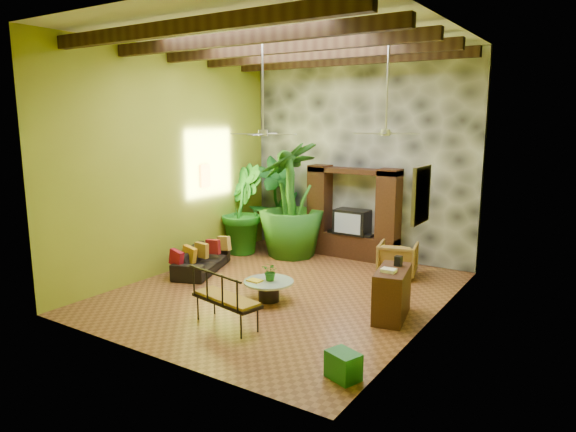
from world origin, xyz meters
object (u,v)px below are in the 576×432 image
Objects in this scene: tall_plant_a at (276,203)px; iron_bench at (223,296)px; entertainment_center at (352,220)px; tall_plant_c at (291,200)px; coffee_table at (269,288)px; green_bin at (343,365)px; ceiling_fan_front at (263,122)px; ceiling_fan_back at (386,122)px; tall_plant_b at (241,209)px; wicker_armchair at (398,259)px; sofa at (202,260)px; side_console at (392,294)px.

iron_bench is (2.31, -4.96, -0.70)m from tall_plant_a.
iron_bench is at bearing -88.17° from entertainment_center.
tall_plant_c reaches higher than entertainment_center.
green_bin is (2.58, -1.93, -0.07)m from coffee_table.
entertainment_center reaches higher than coffee_table.
entertainment_center is 0.82× the size of tall_plant_c.
tall_plant_a is at bearing 120.74° from ceiling_fan_front.
coffee_table is at bearing -130.01° from ceiling_fan_back.
green_bin is (2.85, -2.16, -3.21)m from ceiling_fan_front.
entertainment_center is at bearing 91.01° from coffee_table.
ceiling_fan_back is 1.31× the size of iron_bench.
entertainment_center is at bearing 103.03° from iron_bench.
iron_bench reaches higher than coffee_table.
tall_plant_c reaches higher than iron_bench.
ceiling_fan_back is at bearing -22.25° from tall_plant_c.
tall_plant_b reaches higher than iron_bench.
tall_plant_b is (-2.45, 2.41, -2.25)m from ceiling_fan_front.
wicker_armchair is 0.34× the size of tall_plant_a.
tall_plant_a is at bearing 149.52° from tall_plant_c.
tall_plant_c is at bearing -151.78° from entertainment_center.
ceiling_fan_front is at bearing -138.37° from ceiling_fan_back.
tall_plant_c is (-1.36, -0.73, 0.49)m from entertainment_center.
tall_plant_a reaches higher than wicker_armchair.
tall_plant_a is (0.20, 2.74, 0.97)m from sofa.
tall_plant_c reaches higher than tall_plant_a.
tall_plant_c is at bearing 133.98° from side_console.
tall_plant_c is (-2.96, 1.21, -1.95)m from ceiling_fan_back.
entertainment_center is at bearing 114.95° from green_bin.
ceiling_fan_back is at bearing 49.99° from coffee_table.
green_bin is at bearing -74.40° from ceiling_fan_back.
tall_plant_b reaches higher than green_bin.
entertainment_center reaches higher than wicker_armchair.
entertainment_center is at bearing -42.47° from wicker_armchair.
green_bin is (2.65, -5.70, -0.78)m from entertainment_center.
ceiling_fan_front is at bearing -124.35° from sofa.
sofa is 2.54m from coffee_table.
ceiling_fan_front reaches higher than side_console.
iron_bench is at bearing -77.73° from ceiling_fan_front.
iron_bench is (2.82, -4.10, -0.61)m from tall_plant_b.
tall_plant_b is 2.39× the size of coffee_table.
green_bin is at bearing -65.05° from entertainment_center.
sofa is at bearing -80.92° from tall_plant_b.
coffee_table is (-1.53, -1.83, -3.15)m from ceiling_fan_back.
ceiling_fan_front is 3.16m from coffee_table.
tall_plant_b is 3.89m from coffee_table.
tall_plant_a is (-1.95, 3.28, -2.16)m from ceiling_fan_front.
ceiling_fan_back is 4.27× the size of green_bin.
wicker_armchair is 4.93m from green_bin.
ceiling_fan_back is at bearing 105.60° from green_bin.
sofa reaches higher than green_bin.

